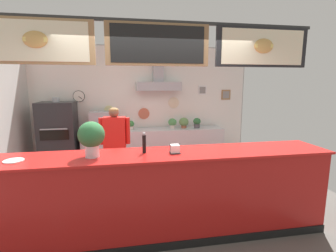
% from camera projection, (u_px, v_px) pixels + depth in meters
% --- Properties ---
extents(ground_plane, '(6.51, 6.51, 0.00)m').
position_uv_depth(ground_plane, '(157.00, 215.00, 3.69)').
color(ground_plane, '#514C47').
extents(back_wall_assembly, '(5.24, 3.03, 2.82)m').
position_uv_depth(back_wall_assembly, '(144.00, 102.00, 5.88)').
color(back_wall_assembly, gray).
rests_on(back_wall_assembly, ground_plane).
extents(service_counter, '(4.31, 0.68, 1.10)m').
position_uv_depth(service_counter, '(162.00, 195.00, 3.14)').
color(service_counter, '#B21916').
rests_on(service_counter, ground_plane).
extents(back_prep_counter, '(3.31, 0.53, 0.88)m').
position_uv_depth(back_prep_counter, '(154.00, 147.00, 5.90)').
color(back_prep_counter, silver).
rests_on(back_prep_counter, ground_plane).
extents(pizza_oven, '(0.74, 0.65, 1.66)m').
position_uv_depth(pizza_oven, '(59.00, 138.00, 5.35)').
color(pizza_oven, '#232326').
rests_on(pizza_oven, ground_plane).
extents(shop_worker, '(0.54, 0.25, 1.53)m').
position_uv_depth(shop_worker, '(115.00, 147.00, 4.40)').
color(shop_worker, '#232328').
rests_on(shop_worker, ground_plane).
extents(espresso_machine, '(0.58, 0.46, 0.44)m').
position_uv_depth(espresso_machine, '(103.00, 121.00, 5.57)').
color(espresso_machine, '#A3A5AD').
rests_on(espresso_machine, back_prep_counter).
extents(potted_rosemary, '(0.17, 0.17, 0.22)m').
position_uv_depth(potted_rosemary, '(131.00, 125.00, 5.71)').
color(potted_rosemary, beige).
rests_on(potted_rosemary, back_prep_counter).
extents(potted_sage, '(0.18, 0.18, 0.24)m').
position_uv_depth(potted_sage, '(197.00, 122.00, 5.96)').
color(potted_sage, '#4C4C51').
rests_on(potted_sage, back_prep_counter).
extents(potted_oregano, '(0.20, 0.20, 0.24)m').
position_uv_depth(potted_oregano, '(172.00, 123.00, 5.88)').
color(potted_oregano, beige).
rests_on(potted_oregano, back_prep_counter).
extents(potted_basil, '(0.23, 0.23, 0.25)m').
position_uv_depth(potted_basil, '(184.00, 122.00, 5.94)').
color(potted_basil, '#9E563D').
rests_on(potted_basil, back_prep_counter).
extents(condiment_plate, '(0.21, 0.21, 0.01)m').
position_uv_depth(condiment_plate, '(14.00, 161.00, 2.72)').
color(condiment_plate, white).
rests_on(condiment_plate, service_counter).
extents(napkin_holder, '(0.13, 0.12, 0.12)m').
position_uv_depth(napkin_holder, '(175.00, 149.00, 3.04)').
color(napkin_holder, '#262628').
rests_on(napkin_holder, service_counter).
extents(pepper_grinder, '(0.05, 0.05, 0.26)m').
position_uv_depth(pepper_grinder, '(144.00, 143.00, 3.04)').
color(pepper_grinder, black).
rests_on(pepper_grinder, service_counter).
extents(basil_vase, '(0.30, 0.30, 0.42)m').
position_uv_depth(basil_vase, '(91.00, 137.00, 2.85)').
color(basil_vase, silver).
rests_on(basil_vase, service_counter).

